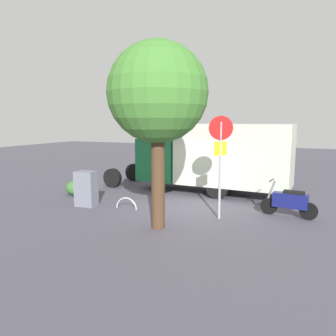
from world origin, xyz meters
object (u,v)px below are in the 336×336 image
object	(u,v)px
street_tree	(158,94)
utility_cabinet	(86,189)
motorcycle	(290,202)
box_truck_near	(213,155)
bike_rack_hoop	(126,209)
stop_sign	(220,151)

from	to	relation	value
street_tree	utility_cabinet	world-z (taller)	street_tree
motorcycle	utility_cabinet	world-z (taller)	utility_cabinet
motorcycle	utility_cabinet	xyz separation A→B (m)	(7.03, 1.47, 0.13)
box_truck_near	street_tree	xyz separation A→B (m)	(0.22, 5.21, 2.23)
utility_cabinet	street_tree	bearing A→B (deg)	161.29
utility_cabinet	bike_rack_hoop	size ratio (longest dim) A/B	1.54
motorcycle	utility_cabinet	bearing A→B (deg)	20.08
motorcycle	stop_sign	world-z (taller)	stop_sign
utility_cabinet	bike_rack_hoop	bearing A→B (deg)	-172.00
motorcycle	bike_rack_hoop	world-z (taller)	motorcycle
street_tree	bike_rack_hoop	world-z (taller)	street_tree
stop_sign	street_tree	distance (m)	2.71
stop_sign	utility_cabinet	distance (m)	5.20
motorcycle	street_tree	size ratio (longest dim) A/B	0.34
box_truck_near	motorcycle	world-z (taller)	box_truck_near
motorcycle	bike_rack_hoop	bearing A→B (deg)	21.18
stop_sign	utility_cabinet	world-z (taller)	stop_sign
box_truck_near	bike_rack_hoop	distance (m)	4.67
box_truck_near	utility_cabinet	size ratio (longest dim) A/B	6.49
stop_sign	utility_cabinet	size ratio (longest dim) A/B	2.53
box_truck_near	bike_rack_hoop	world-z (taller)	box_truck_near
box_truck_near	motorcycle	xyz separation A→B (m)	(-3.30, 2.55, -1.14)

